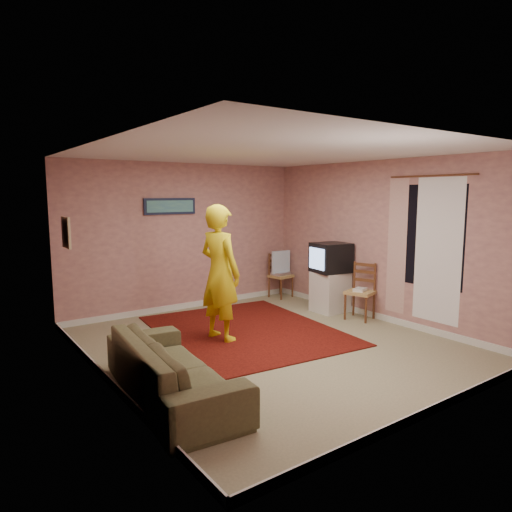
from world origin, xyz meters
TOP-DOWN VIEW (x-y plane):
  - ground at (0.00, 0.00)m, footprint 5.00×5.00m
  - wall_back at (0.00, 2.50)m, footprint 4.50×0.02m
  - wall_front at (0.00, -2.50)m, footprint 4.50×0.02m
  - wall_left at (-2.25, 0.00)m, footprint 0.02×5.00m
  - wall_right at (2.25, 0.00)m, footprint 0.02×5.00m
  - ceiling at (0.00, 0.00)m, footprint 4.50×5.00m
  - baseboard_back at (0.00, 2.49)m, footprint 4.50×0.02m
  - baseboard_front at (0.00, -2.49)m, footprint 4.50×0.02m
  - baseboard_left at (-2.24, 0.00)m, footprint 0.02×5.00m
  - baseboard_right at (2.24, 0.00)m, footprint 0.02×5.00m
  - window at (2.24, -0.90)m, footprint 0.01×1.10m
  - curtain_sheer at (2.23, -1.05)m, footprint 0.01×0.75m
  - curtain_floral at (2.21, -0.35)m, footprint 0.01×0.35m
  - curtain_rod at (2.20, -0.90)m, footprint 0.02×1.40m
  - picture_back at (-0.30, 2.47)m, footprint 0.95×0.04m
  - picture_left at (-2.22, 1.60)m, footprint 0.04×0.38m
  - area_rug at (0.09, 0.72)m, footprint 2.72×3.26m
  - tv_cabinet at (1.95, 0.82)m, footprint 0.55×0.50m
  - crt_tv at (1.94, 0.82)m, footprint 0.66×0.61m
  - chair_a at (1.94, 2.20)m, footprint 0.46×0.45m
  - dvd_player at (1.94, 2.20)m, footprint 0.38×0.29m
  - blue_throw at (1.94, 2.20)m, footprint 0.43×0.05m
  - chair_b at (1.99, 0.17)m, footprint 0.51×0.53m
  - game_console at (1.99, 0.17)m, footprint 0.27×0.23m
  - sofa at (-1.80, -0.72)m, footprint 1.02×2.18m
  - person at (-0.43, 0.60)m, footprint 0.60×0.78m

SIDE VIEW (x-z plane):
  - ground at x=0.00m, z-range 0.00..0.00m
  - area_rug at x=0.09m, z-range 0.00..0.02m
  - baseboard_back at x=0.00m, z-range 0.00..0.10m
  - baseboard_front at x=0.00m, z-range 0.00..0.10m
  - baseboard_left at x=-2.24m, z-range 0.00..0.10m
  - baseboard_right at x=2.24m, z-range 0.00..0.10m
  - sofa at x=-1.80m, z-range 0.00..0.62m
  - tv_cabinet at x=1.95m, z-range 0.00..0.70m
  - dvd_player at x=1.94m, z-range 0.45..0.51m
  - game_console at x=1.99m, z-range 0.48..0.52m
  - chair_a at x=1.94m, z-range 0.30..0.78m
  - chair_b at x=1.99m, z-range 0.32..0.82m
  - blue_throw at x=1.94m, z-range 0.49..0.94m
  - crt_tv at x=1.94m, z-range 0.70..1.22m
  - person at x=-0.43m, z-range 0.00..1.92m
  - curtain_sheer at x=2.23m, z-range 0.20..2.30m
  - curtain_floral at x=2.21m, z-range 0.20..2.30m
  - wall_back at x=0.00m, z-range 0.00..2.60m
  - wall_front at x=0.00m, z-range 0.00..2.60m
  - wall_left at x=-2.25m, z-range 0.00..2.60m
  - wall_right at x=2.25m, z-range 0.00..2.60m
  - window at x=2.24m, z-range 0.70..2.20m
  - picture_left at x=-2.22m, z-range 1.34..1.76m
  - picture_back at x=-0.30m, z-range 1.71..1.99m
  - curtain_rod at x=2.20m, z-range 2.31..2.33m
  - ceiling at x=0.00m, z-range 2.59..2.61m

